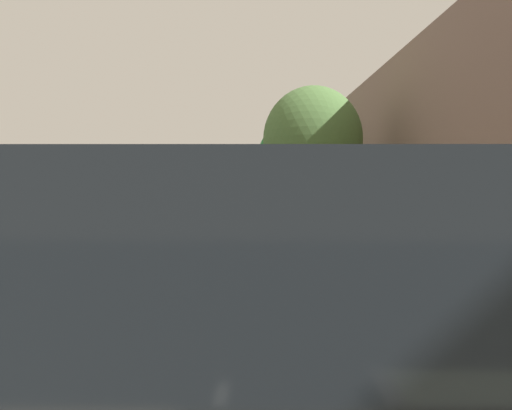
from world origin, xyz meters
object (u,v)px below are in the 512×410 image
object	(u,v)px
bicycle_at_curb	(266,229)
street_tree_corner	(283,151)
parked_sedan_red_second	(255,235)
parked_pickup_black_mid	(249,202)
street_tree_mid_block	(312,140)
parked_suv_tan_nearest	(268,370)
cyclist_with_backpack	(273,210)
pedestrian_on_phone	(336,202)
street_tree_far_end	(292,140)

from	to	relation	value
bicycle_at_curb	street_tree_corner	distance (m)	15.12
parked_sedan_red_second	street_tree_corner	xyz separation A→B (m)	(2.18, 19.64, 3.32)
parked_pickup_black_mid	street_tree_mid_block	distance (m)	8.64
parked_suv_tan_nearest	bicycle_at_curb	xyz separation A→B (m)	(0.53, 13.09, -0.66)
bicycle_at_curb	cyclist_with_backpack	world-z (taller)	cyclist_with_backpack
parked_pickup_black_mid	bicycle_at_curb	xyz separation A→B (m)	(0.58, -8.92, -0.53)
pedestrian_on_phone	street_tree_corner	bearing A→B (deg)	98.18
cyclist_with_backpack	street_tree_far_end	distance (m)	9.53
bicycle_at_curb	street_tree_far_end	world-z (taller)	street_tree_far_end
parked_sedan_red_second	pedestrian_on_phone	bearing A→B (deg)	68.34
street_tree_mid_block	street_tree_corner	distance (m)	13.57
parked_sedan_red_second	bicycle_at_curb	distance (m)	5.12
street_tree_mid_block	street_tree_corner	world-z (taller)	street_tree_corner
bicycle_at_curb	street_tree_mid_block	world-z (taller)	street_tree_mid_block
parked_suv_tan_nearest	parked_pickup_black_mid	distance (m)	22.01
parked_pickup_black_mid	pedestrian_on_phone	world-z (taller)	parked_pickup_black_mid
street_tree_corner	street_tree_mid_block	bearing A→B (deg)	-90.00
parked_sedan_red_second	bicycle_at_curb	size ratio (longest dim) A/B	2.70
parked_pickup_black_mid	street_tree_mid_block	world-z (taller)	street_tree_mid_block
cyclist_with_backpack	parked_sedan_red_second	bearing A→B (deg)	-98.43
parked_pickup_black_mid	street_tree_far_end	size ratio (longest dim) A/B	0.98
street_tree_mid_block	pedestrian_on_phone	world-z (taller)	street_tree_mid_block
parked_suv_tan_nearest	cyclist_with_backpack	size ratio (longest dim) A/B	2.77
street_tree_far_end	pedestrian_on_phone	xyz separation A→B (m)	(1.49, -4.25, -3.11)
parked_suv_tan_nearest	cyclist_with_backpack	world-z (taller)	parked_suv_tan_nearest
street_tree_mid_block	street_tree_far_end	bearing A→B (deg)	90.00
parked_suv_tan_nearest	parked_pickup_black_mid	size ratio (longest dim) A/B	0.89
parked_suv_tan_nearest	pedestrian_on_phone	world-z (taller)	parked_suv_tan_nearest
parked_suv_tan_nearest	street_tree_far_end	world-z (taller)	street_tree_far_end
cyclist_with_backpack	parked_suv_tan_nearest	bearing A→B (deg)	-93.39
street_tree_far_end	street_tree_corner	distance (m)	6.13
street_tree_far_end	parked_pickup_black_mid	bearing A→B (deg)	168.02
street_tree_corner	parked_sedan_red_second	bearing A→B (deg)	-96.35
bicycle_at_curb	pedestrian_on_phone	world-z (taller)	pedestrian_on_phone
parked_pickup_black_mid	street_tree_corner	bearing A→B (deg)	67.83
bicycle_at_curb	street_tree_far_end	xyz separation A→B (m)	(1.72, 8.43, 3.83)
bicycle_at_curb	cyclist_with_backpack	size ratio (longest dim) A/B	0.96
parked_sedan_red_second	cyclist_with_backpack	world-z (taller)	cyclist_with_backpack
parked_sedan_red_second	street_tree_mid_block	distance (m)	7.02
parked_pickup_black_mid	street_tree_far_end	xyz separation A→B (m)	(2.30, -0.49, 3.30)
bicycle_at_curb	street_tree_corner	xyz separation A→B (m)	(1.72, 14.56, 3.70)
parked_pickup_black_mid	street_tree_far_end	bearing A→B (deg)	-11.98
cyclist_with_backpack	bicycle_at_curb	bearing A→B (deg)	116.85
street_tree_far_end	pedestrian_on_phone	size ratio (longest dim) A/B	3.22
street_tree_mid_block	street_tree_far_end	size ratio (longest dim) A/B	0.98
street_tree_mid_block	street_tree_far_end	world-z (taller)	street_tree_far_end
parked_suv_tan_nearest	pedestrian_on_phone	distance (m)	17.66
bicycle_at_curb	street_tree_mid_block	bearing A→B (deg)	30.26
parked_pickup_black_mid	bicycle_at_curb	world-z (taller)	parked_pickup_black_mid
parked_sedan_red_second	street_tree_mid_block	world-z (taller)	street_tree_mid_block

